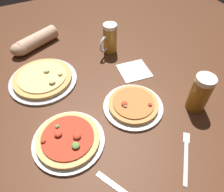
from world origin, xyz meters
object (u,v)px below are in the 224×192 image
Objects in this scene: napkin_folded at (134,70)px; fork_left at (186,156)px; diner_arm at (33,42)px; pizza_plate_far at (43,79)px; pizza_plate_near at (68,139)px; beer_mug_amber at (200,93)px; pizza_plate_side at (133,105)px; beer_mug_dark at (110,39)px.

napkin_folded is 0.50m from fork_left.
pizza_plate_far is at bearing -94.43° from diner_arm.
pizza_plate_near is 0.38m from pizza_plate_far.
diner_arm is at bearing 110.50° from fork_left.
beer_mug_amber is 0.61× the size of diner_arm.
beer_mug_amber reaches higher than napkin_folded.
napkin_folded is at bearing 82.08° from fork_left.
diner_arm is at bearing 85.57° from pizza_plate_far.
pizza_plate_side is 0.44m from beer_mug_dark.
pizza_plate_far is at bearing 120.49° from fork_left.
pizza_plate_near is 1.06× the size of pizza_plate_side.
pizza_plate_near is at bearing -172.87° from pizza_plate_side.
pizza_plate_near reaches higher than fork_left.
fork_left is 0.62× the size of diner_arm.
beer_mug_amber is 1.16× the size of napkin_folded.
pizza_plate_near is 0.97× the size of diner_arm.
fork_left is at bearing -92.48° from beer_mug_dark.
beer_mug_dark is 0.72m from fork_left.
beer_mug_dark is (0.40, 0.46, 0.06)m from pizza_plate_near.
beer_mug_amber is 0.98× the size of fork_left.
napkin_folded is at bearing -46.11° from diner_arm.
beer_mug_dark is at bearing 87.52° from fork_left.
pizza_plate_side is 1.61× the size of beer_mug_dark.
pizza_plate_side is at bearing 101.57° from fork_left.
pizza_plate_near is at bearing -131.01° from beer_mug_dark.
beer_mug_dark is 0.56m from beer_mug_amber.
pizza_plate_near is 0.68m from diner_arm.
beer_mug_amber reaches higher than fork_left.
pizza_plate_far is 1.25× the size of pizza_plate_side.
pizza_plate_near is 1.60× the size of beer_mug_amber.
pizza_plate_near is at bearing -91.80° from diner_arm.
diner_arm is (-0.29, 0.64, 0.02)m from pizza_plate_side.
beer_mug_dark is 1.09× the size of napkin_folded.
pizza_plate_far is 1.90× the size of beer_mug_amber.
beer_mug_dark is 0.23m from napkin_folded.
diner_arm reaches higher than pizza_plate_far.
beer_mug_amber is at bearing -69.07° from napkin_folded.
pizza_plate_far is at bearing 132.40° from pizza_plate_side.
diner_arm is at bearing 133.89° from napkin_folded.
beer_mug_dark is 0.94× the size of beer_mug_amber.
beer_mug_dark reaches higher than fork_left.
pizza_plate_side is 0.92× the size of diner_arm.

